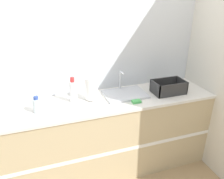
% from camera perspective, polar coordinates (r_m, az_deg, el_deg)
% --- Properties ---
extents(wall_back, '(4.87, 0.06, 2.60)m').
position_cam_1_polar(wall_back, '(2.43, -5.24, 8.45)').
color(wall_back, silver).
rests_on(wall_back, ground_plane).
extents(wall_right, '(0.06, 2.56, 2.60)m').
position_cam_1_polar(wall_right, '(2.75, 23.39, 8.40)').
color(wall_right, beige).
rests_on(wall_right, ground_plane).
extents(counter_cabinet, '(2.49, 0.59, 0.91)m').
position_cam_1_polar(counter_cabinet, '(2.52, -2.78, -12.17)').
color(counter_cabinet, tan).
rests_on(counter_cabinet, ground_plane).
extents(sink, '(0.46, 0.34, 0.24)m').
position_cam_1_polar(sink, '(2.41, 3.33, -0.94)').
color(sink, silver).
rests_on(sink, counter_cabinet).
extents(paper_towel_roll, '(0.13, 0.13, 0.24)m').
position_cam_1_polar(paper_towel_roll, '(2.26, -5.45, 0.25)').
color(paper_towel_roll, '#4C4C51').
rests_on(paper_towel_roll, counter_cabinet).
extents(dish_rack, '(0.35, 0.22, 0.14)m').
position_cam_1_polar(dish_rack, '(2.52, 14.51, 0.31)').
color(dish_rack, '#2D2D2D').
rests_on(dish_rack, counter_cabinet).
extents(bottle_white_spray, '(0.08, 0.08, 0.27)m').
position_cam_1_polar(bottle_white_spray, '(2.25, -10.12, -0.42)').
color(bottle_white_spray, white).
rests_on(bottle_white_spray, counter_cabinet).
extents(bottle_clear, '(0.08, 0.08, 0.16)m').
position_cam_1_polar(bottle_clear, '(2.15, -19.01, -3.91)').
color(bottle_clear, silver).
rests_on(bottle_clear, counter_cabinet).
extents(sponge, '(0.09, 0.06, 0.02)m').
position_cam_1_polar(sponge, '(2.25, 6.40, -3.12)').
color(sponge, '#4CB259').
rests_on(sponge, counter_cabinet).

